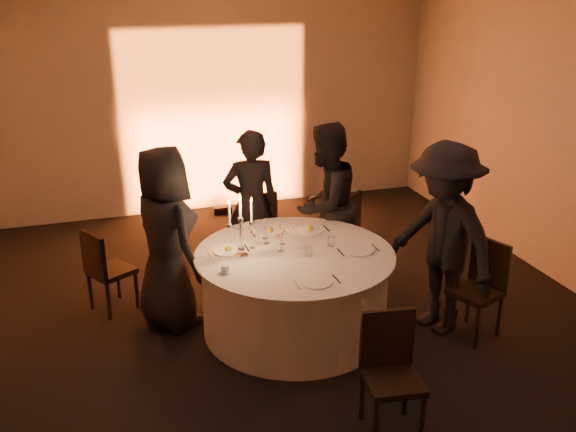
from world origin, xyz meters
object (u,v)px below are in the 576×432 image
object	(u,v)px
chair_left	(104,267)
guest_back_left	(251,205)
guest_right	(443,239)
chair_back_right	(342,228)
chair_front	(390,366)
banquet_table	(295,291)
candelabra	(241,235)
chair_back_left	(258,224)
guest_left	(166,239)
guest_back_right	(325,205)
chair_right	(481,283)
coffee_cup	(225,269)

from	to	relation	value
chair_left	guest_back_left	world-z (taller)	guest_back_left
guest_back_left	guest_right	world-z (taller)	guest_right
chair_back_right	guest_back_left	distance (m)	1.03
chair_back_right	chair_front	bearing A→B (deg)	37.94
banquet_table	candelabra	world-z (taller)	candelabra
chair_left	chair_back_left	xyz separation A→B (m)	(1.68, 0.59, 0.02)
candelabra	chair_left	bearing A→B (deg)	145.56
chair_back_right	banquet_table	bearing A→B (deg)	11.78
guest_left	guest_back_right	distance (m)	1.74
guest_back_right	candelabra	xyz separation A→B (m)	(-1.09, -0.80, 0.11)
banquet_table	candelabra	bearing A→B (deg)	172.05
chair_right	guest_back_left	size ratio (longest dim) A/B	0.55
chair_back_right	guest_left	world-z (taller)	guest_left
guest_left	guest_back_left	bearing A→B (deg)	-74.99
guest_left	guest_back_left	size ratio (longest dim) A/B	1.06
guest_left	guest_right	distance (m)	2.49
candelabra	guest_right	bearing A→B (deg)	-14.11
chair_left	coffee_cup	xyz separation A→B (m)	(0.96, -1.06, 0.33)
chair_left	guest_left	xyz separation A→B (m)	(0.56, -0.41, 0.39)
banquet_table	guest_right	xyz separation A→B (m)	(1.27, -0.37, 0.51)
banquet_table	chair_right	xyz separation A→B (m)	(1.58, -0.57, 0.12)
candelabra	guest_back_right	bearing A→B (deg)	36.37
chair_back_left	guest_back_right	xyz separation A→B (m)	(0.57, -0.59, 0.37)
chair_back_right	guest_right	size ratio (longest dim) A/B	0.51
chair_back_left	banquet_table	bearing A→B (deg)	86.75
banquet_table	guest_back_left	bearing A→B (deg)	93.86
banquet_table	chair_back_left	bearing A→B (deg)	88.30
banquet_table	guest_left	xyz separation A→B (m)	(-1.08, 0.46, 0.47)
banquet_table	chair_back_right	distance (m)	1.35
guest_back_right	coffee_cup	xyz separation A→B (m)	(-1.29, -1.06, -0.06)
guest_back_right	chair_back_left	bearing A→B (deg)	-81.32
guest_back_right	coffee_cup	world-z (taller)	guest_back_right
chair_right	candelabra	size ratio (longest dim) A/B	1.51
chair_back_left	chair_back_right	size ratio (longest dim) A/B	0.97
chair_left	chair_back_right	bearing A→B (deg)	-116.25
chair_left	coffee_cup	size ratio (longest dim) A/B	7.71
chair_left	guest_right	distance (m)	3.19
chair_back_left	guest_back_right	distance (m)	0.90
chair_back_right	guest_left	distance (m)	2.06
chair_back_right	guest_back_right	size ratio (longest dim) A/B	0.53
candelabra	banquet_table	bearing A→B (deg)	-7.95
chair_back_left	chair_front	size ratio (longest dim) A/B	0.99
chair_front	coffee_cup	world-z (taller)	chair_front
chair_right	guest_back_right	world-z (taller)	guest_back_right
coffee_cup	guest_back_right	bearing A→B (deg)	39.50
banquet_table	coffee_cup	xyz separation A→B (m)	(-0.68, -0.20, 0.42)
guest_back_left	chair_front	bearing A→B (deg)	100.20
guest_back_left	coffee_cup	bearing A→B (deg)	71.30
guest_back_right	candelabra	distance (m)	1.35
guest_right	chair_left	bearing A→B (deg)	-129.38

